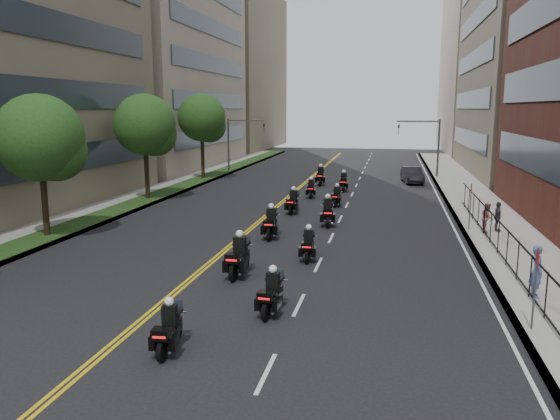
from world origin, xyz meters
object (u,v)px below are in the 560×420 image
Objects in this scene: parked_sedan at (412,175)px; pedestrian_a at (537,271)px; motorcycle_1 at (272,295)px; motorcycle_8 at (311,189)px; motorcycle_6 at (293,203)px; motorcycle_10 at (320,177)px; motorcycle_3 at (308,246)px; motorcycle_4 at (271,224)px; pedestrian_b at (487,218)px; motorcycle_7 at (337,197)px; motorcycle_9 at (344,183)px; motorcycle_2 at (239,258)px; motorcycle_0 at (169,330)px; motorcycle_5 at (328,213)px; pedestrian_c at (498,217)px.

pedestrian_a is (3.20, -30.64, 0.36)m from parked_sedan.
motorcycle_8 is (-2.20, 23.70, -0.01)m from motorcycle_1.
motorcycle_6 is 13.22m from motorcycle_10.
motorcycle_4 is at bearing 120.52° from motorcycle_3.
motorcycle_1 is 1.38× the size of pedestrian_b.
motorcycle_9 reaches higher than motorcycle_7.
motorcycle_2 is at bearing -93.50° from motorcycle_4.
motorcycle_9 is (-0.27, 20.76, 0.06)m from motorcycle_3.
motorcycle_3 is at bearing -91.12° from motorcycle_9.
parked_sedan is at bearing 75.93° from motorcycle_2.
motorcycle_2 is 1.02× the size of motorcycle_4.
motorcycle_1 is (2.18, 3.33, 0.03)m from motorcycle_0.
motorcycle_4 is at bearing -116.56° from parked_sedan.
motorcycle_7 is at bearing 82.72° from motorcycle_2.
motorcycle_6 is at bearing 121.61° from motorcycle_5.
motorcycle_2 reaches higher than motorcycle_6.
motorcycle_6 is at bearing 78.54° from pedestrian_c.
motorcycle_9 is at bearing -57.29° from motorcycle_10.
motorcycle_8 is at bearing 26.80° from pedestrian_a.
motorcycle_3 is 4.51m from motorcycle_4.
motorcycle_5 is at bearing 76.63° from motorcycle_0.
motorcycle_10 is at bearing 85.54° from motorcycle_8.
motorcycle_4 is 0.99× the size of motorcycle_5.
pedestrian_a is at bearing -59.08° from motorcycle_5.
motorcycle_4 reaches higher than motorcycle_9.
motorcycle_7 reaches higher than motorcycle_0.
pedestrian_c is at bearing -32.43° from motorcycle_7.
motorcycle_7 is 7.02m from motorcycle_9.
motorcycle_3 is 11.51m from pedestrian_c.
motorcycle_5 reaches higher than pedestrian_c.
parked_sedan is (7.75, 9.91, 0.09)m from motorcycle_8.
motorcycle_8 is (-2.39, 9.70, -0.10)m from motorcycle_5.
motorcycle_1 is 1.36× the size of pedestrian_c.
motorcycle_2 is at bearing 136.66° from pedestrian_b.
motorcycle_9 is 25.97m from pedestrian_a.
motorcycle_0 is 20.49m from pedestrian_c.
pedestrian_c is (3.78, -19.99, 0.23)m from parked_sedan.
motorcycle_10 is (0.05, 13.22, 0.06)m from motorcycle_6.
motorcycle_7 is (-0.12, 13.74, -0.00)m from motorcycle_3.
motorcycle_4 is (-2.53, 3.74, 0.09)m from motorcycle_3.
motorcycle_2 is 1.57× the size of pedestrian_c.
motorcycle_0 is 20.60m from motorcycle_6.
parked_sedan is (5.55, 33.60, 0.08)m from motorcycle_1.
motorcycle_3 is at bearing -87.54° from motorcycle_10.
motorcycle_5 is at bearing -90.73° from motorcycle_9.
motorcycle_4 is 12.11m from pedestrian_c.
pedestrian_a reaches higher than motorcycle_2.
pedestrian_a reaches higher than motorcycle_9.
motorcycle_1 is at bearing -86.54° from motorcycle_7.
motorcycle_1 reaches higher than motorcycle_3.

